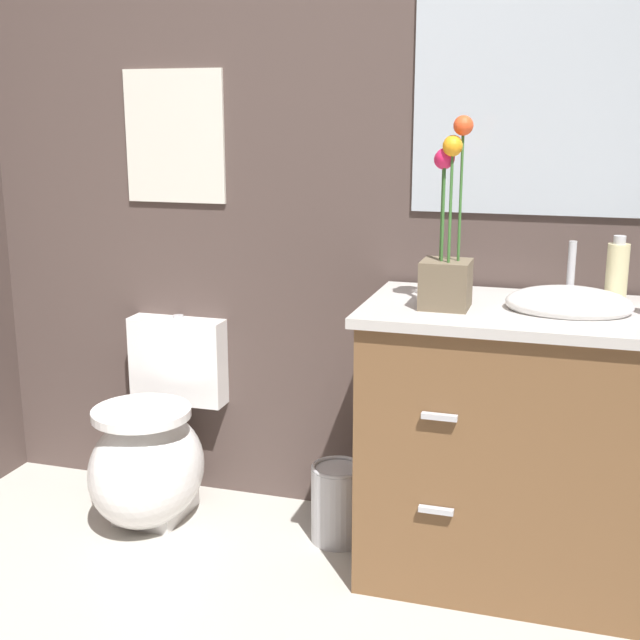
# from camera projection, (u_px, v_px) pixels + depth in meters

# --- Properties ---
(wall_back) EXTENTS (4.09, 0.05, 2.50)m
(wall_back) POSITION_uv_depth(u_px,v_px,m) (390.00, 164.00, 2.81)
(wall_back) COLOR #4C3D38
(wall_back) RESTS_ON ground_plane
(toilet) EXTENTS (0.38, 0.59, 0.69)m
(toilet) POSITION_uv_depth(u_px,v_px,m) (153.00, 452.00, 2.99)
(toilet) COLOR white
(toilet) RESTS_ON ground_plane
(vanity_cabinet) EXTENTS (0.94, 0.56, 1.04)m
(vanity_cabinet) POSITION_uv_depth(u_px,v_px,m) (518.00, 442.00, 2.56)
(vanity_cabinet) COLOR brown
(vanity_cabinet) RESTS_ON ground_plane
(flower_vase) EXTENTS (0.14, 0.14, 0.55)m
(flower_vase) POSITION_uv_depth(u_px,v_px,m) (447.00, 251.00, 2.43)
(flower_vase) COLOR brown
(flower_vase) RESTS_ON vanity_cabinet
(lotion_bottle) EXTENTS (0.06, 0.06, 0.20)m
(lotion_bottle) POSITION_uv_depth(u_px,v_px,m) (617.00, 273.00, 2.50)
(lotion_bottle) COLOR beige
(lotion_bottle) RESTS_ON vanity_cabinet
(trash_bin) EXTENTS (0.18, 0.18, 0.27)m
(trash_bin) POSITION_uv_depth(u_px,v_px,m) (338.00, 502.00, 2.85)
(trash_bin) COLOR #B7B7BC
(trash_bin) RESTS_ON ground_plane
(wall_poster) EXTENTS (0.38, 0.01, 0.46)m
(wall_poster) POSITION_uv_depth(u_px,v_px,m) (174.00, 137.00, 2.98)
(wall_poster) COLOR silver
(wall_mirror) EXTENTS (0.80, 0.01, 0.70)m
(wall_mirror) POSITION_uv_depth(u_px,v_px,m) (543.00, 101.00, 2.60)
(wall_mirror) COLOR #B2BCC6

